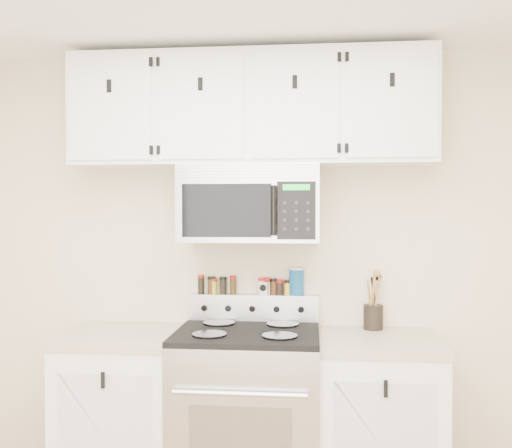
{
  "coord_description": "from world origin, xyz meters",
  "views": [
    {
      "loc": [
        0.34,
        -1.59,
        1.59
      ],
      "look_at": [
        0.04,
        1.45,
        1.52
      ],
      "focal_mm": 40.0,
      "sensor_mm": 36.0,
      "label": 1
    }
  ],
  "objects_px": {
    "utensil_crock": "(373,315)",
    "salt_canister": "(296,281)",
    "range": "(248,416)",
    "microwave": "(250,203)"
  },
  "relations": [
    {
      "from": "utensil_crock",
      "to": "salt_canister",
      "type": "relative_size",
      "value": 2.01
    },
    {
      "from": "range",
      "to": "salt_canister",
      "type": "relative_size",
      "value": 6.9
    },
    {
      "from": "microwave",
      "to": "utensil_crock",
      "type": "distance_m",
      "value": 0.94
    },
    {
      "from": "utensil_crock",
      "to": "salt_canister",
      "type": "distance_m",
      "value": 0.47
    },
    {
      "from": "utensil_crock",
      "to": "microwave",
      "type": "bearing_deg",
      "value": -171.26
    },
    {
      "from": "range",
      "to": "utensil_crock",
      "type": "distance_m",
      "value": 0.89
    },
    {
      "from": "range",
      "to": "microwave",
      "type": "height_order",
      "value": "microwave"
    },
    {
      "from": "range",
      "to": "microwave",
      "type": "xyz_separation_m",
      "value": [
        0.0,
        0.13,
        1.14
      ]
    },
    {
      "from": "range",
      "to": "microwave",
      "type": "relative_size",
      "value": 1.45
    },
    {
      "from": "microwave",
      "to": "salt_canister",
      "type": "height_order",
      "value": "microwave"
    }
  ]
}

